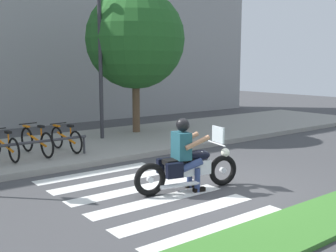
{
  "coord_description": "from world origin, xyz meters",
  "views": [
    {
      "loc": [
        -5.43,
        -5.72,
        2.42
      ],
      "look_at": [
        0.41,
        1.89,
        0.99
      ],
      "focal_mm": 43.45,
      "sensor_mm": 36.0,
      "label": 1
    }
  ],
  "objects_px": {
    "motorcycle": "(189,168)",
    "street_lamp": "(100,52)",
    "bicycle_1": "(4,146)",
    "tree_near_rack": "(135,39)",
    "rider": "(185,149)",
    "bike_rack": "(28,144)",
    "bicycle_3": "(66,139)",
    "bicycle_2": "(37,141)"
  },
  "relations": [
    {
      "from": "bicycle_2",
      "to": "rider",
      "type": "bearing_deg",
      "value": -71.97
    },
    {
      "from": "bicycle_3",
      "to": "tree_near_rack",
      "type": "distance_m",
      "value": 4.56
    },
    {
      "from": "bicycle_1",
      "to": "bicycle_2",
      "type": "distance_m",
      "value": 0.8
    },
    {
      "from": "bicycle_2",
      "to": "street_lamp",
      "type": "distance_m",
      "value": 3.6
    },
    {
      "from": "motorcycle",
      "to": "bicycle_1",
      "type": "height_order",
      "value": "motorcycle"
    },
    {
      "from": "bicycle_3",
      "to": "bike_rack",
      "type": "bearing_deg",
      "value": -155.04
    },
    {
      "from": "motorcycle",
      "to": "rider",
      "type": "bearing_deg",
      "value": 164.78
    },
    {
      "from": "bicycle_1",
      "to": "bicycle_3",
      "type": "xyz_separation_m",
      "value": [
        1.59,
        -0.0,
        0.0
      ]
    },
    {
      "from": "bicycle_2",
      "to": "bike_rack",
      "type": "relative_size",
      "value": 0.59
    },
    {
      "from": "bike_rack",
      "to": "tree_near_rack",
      "type": "bearing_deg",
      "value": 25.43
    },
    {
      "from": "motorcycle",
      "to": "bicycle_3",
      "type": "distance_m",
      "value": 4.31
    },
    {
      "from": "motorcycle",
      "to": "bike_rack",
      "type": "relative_size",
      "value": 0.74
    },
    {
      "from": "bike_rack",
      "to": "tree_near_rack",
      "type": "xyz_separation_m",
      "value": [
        4.44,
        2.11,
        2.72
      ]
    },
    {
      "from": "rider",
      "to": "bike_rack",
      "type": "xyz_separation_m",
      "value": [
        -1.78,
        3.69,
        -0.26
      ]
    },
    {
      "from": "street_lamp",
      "to": "bicycle_3",
      "type": "bearing_deg",
      "value": -145.86
    },
    {
      "from": "bicycle_2",
      "to": "bicycle_3",
      "type": "xyz_separation_m",
      "value": [
        0.79,
        0.0,
        -0.02
      ]
    },
    {
      "from": "motorcycle",
      "to": "bicycle_3",
      "type": "bearing_deg",
      "value": 98.82
    },
    {
      "from": "motorcycle",
      "to": "street_lamp",
      "type": "relative_size",
      "value": 0.47
    },
    {
      "from": "street_lamp",
      "to": "tree_near_rack",
      "type": "distance_m",
      "value": 1.66
    },
    {
      "from": "bicycle_1",
      "to": "street_lamp",
      "type": "relative_size",
      "value": 0.35
    },
    {
      "from": "rider",
      "to": "bike_rack",
      "type": "bearing_deg",
      "value": 115.74
    },
    {
      "from": "motorcycle",
      "to": "bicycle_1",
      "type": "xyz_separation_m",
      "value": [
        -2.25,
        4.26,
        0.03
      ]
    },
    {
      "from": "bicycle_3",
      "to": "rider",
      "type": "bearing_deg",
      "value": -82.14
    },
    {
      "from": "bicycle_1",
      "to": "bike_rack",
      "type": "distance_m",
      "value": 0.69
    },
    {
      "from": "bicycle_1",
      "to": "bicycle_2",
      "type": "relative_size",
      "value": 0.96
    },
    {
      "from": "motorcycle",
      "to": "rider",
      "type": "distance_m",
      "value": 0.37
    },
    {
      "from": "bicycle_1",
      "to": "tree_near_rack",
      "type": "height_order",
      "value": "tree_near_rack"
    },
    {
      "from": "tree_near_rack",
      "to": "bicycle_2",
      "type": "bearing_deg",
      "value": -158.94
    },
    {
      "from": "motorcycle",
      "to": "tree_near_rack",
      "type": "bearing_deg",
      "value": 66.04
    },
    {
      "from": "bicycle_3",
      "to": "street_lamp",
      "type": "relative_size",
      "value": 0.33
    },
    {
      "from": "bike_rack",
      "to": "street_lamp",
      "type": "height_order",
      "value": "street_lamp"
    },
    {
      "from": "bicycle_1",
      "to": "bicycle_3",
      "type": "relative_size",
      "value": 1.07
    },
    {
      "from": "rider",
      "to": "street_lamp",
      "type": "bearing_deg",
      "value": 78.31
    },
    {
      "from": "bike_rack",
      "to": "tree_near_rack",
      "type": "height_order",
      "value": "tree_near_rack"
    },
    {
      "from": "motorcycle",
      "to": "bicycle_2",
      "type": "distance_m",
      "value": 4.5
    },
    {
      "from": "motorcycle",
      "to": "bike_rack",
      "type": "bearing_deg",
      "value": 116.56
    },
    {
      "from": "bicycle_3",
      "to": "street_lamp",
      "type": "bearing_deg",
      "value": 34.14
    },
    {
      "from": "rider",
      "to": "bicycle_3",
      "type": "bearing_deg",
      "value": 97.86
    },
    {
      "from": "bicycle_3",
      "to": "tree_near_rack",
      "type": "relative_size",
      "value": 0.32
    },
    {
      "from": "bicycle_2",
      "to": "street_lamp",
      "type": "relative_size",
      "value": 0.37
    },
    {
      "from": "bicycle_3",
      "to": "bike_rack",
      "type": "relative_size",
      "value": 0.53
    },
    {
      "from": "bicycle_2",
      "to": "bicycle_3",
      "type": "height_order",
      "value": "bicycle_2"
    }
  ]
}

